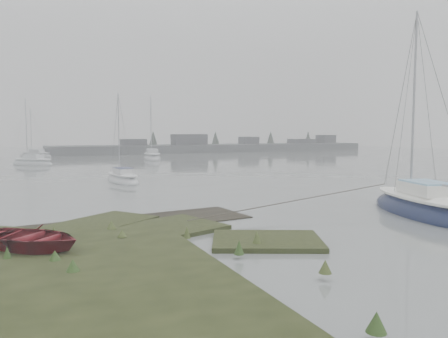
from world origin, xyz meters
TOP-DOWN VIEW (x-y plane):
  - ground at (0.00, 30.00)m, footprint 160.00×160.00m
  - far_shoreline at (26.84, 61.90)m, footprint 60.00×8.00m
  - sailboat_main at (9.16, 0.99)m, footprint 4.05×7.20m
  - sailboat_white at (-0.27, 18.97)m, footprint 2.26×5.09m
  - sailboat_far_a at (-5.99, 39.87)m, footprint 5.13×5.41m
  - sailboat_far_b at (8.73, 44.31)m, footprint 3.17×6.78m
  - sailboat_far_c at (-5.33, 56.60)m, footprint 5.15×5.09m
  - dinghy at (-6.49, 1.00)m, footprint 3.89×3.90m

SIDE VIEW (x-z plane):
  - ground at x=0.00m, z-range 0.00..0.00m
  - sailboat_white at x=-0.27m, z-range -3.25..3.68m
  - sailboat_far_c at x=-5.33m, z-range -3.61..4.09m
  - sailboat_far_a at x=-5.99m, z-range -3.72..4.21m
  - sailboat_far_b at x=8.73m, z-range -4.32..4.89m
  - sailboat_main at x=9.16m, z-range -4.53..5.13m
  - dinghy at x=-6.49m, z-range 0.22..0.89m
  - far_shoreline at x=26.84m, z-range -1.22..2.93m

